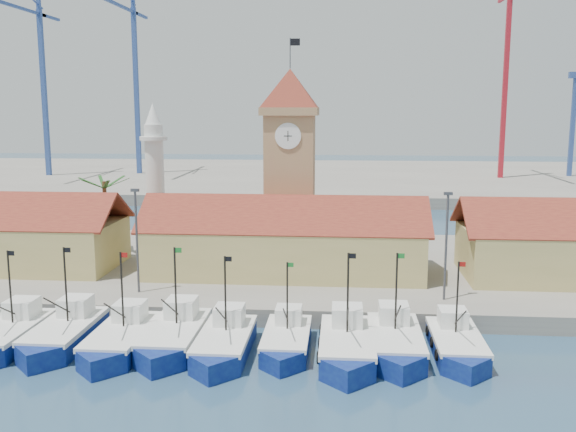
{
  "coord_description": "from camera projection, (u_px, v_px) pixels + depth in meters",
  "views": [
    {
      "loc": [
        5.38,
        -40.35,
        17.21
      ],
      "look_at": [
        0.46,
        18.0,
        7.36
      ],
      "focal_mm": 40.0,
      "sensor_mm": 36.0,
      "label": 1
    }
  ],
  "objects": [
    {
      "name": "boat_3",
      "position": [
        120.0,
        341.0,
        45.75
      ],
      "size": [
        3.62,
        9.93,
        7.51
      ],
      "color": "navy",
      "rests_on": "ground"
    },
    {
      "name": "lamp_posts",
      "position": [
        282.0,
        238.0,
        53.63
      ],
      "size": [
        80.7,
        0.25,
        9.03
      ],
      "color": "#3F3F44",
      "rests_on": "quay"
    },
    {
      "name": "boat_4",
      "position": [
        174.0,
        339.0,
        46.24
      ],
      "size": [
        3.74,
        10.25,
        7.76
      ],
      "color": "navy",
      "rests_on": "ground"
    },
    {
      "name": "boat_7",
      "position": [
        347.0,
        348.0,
        44.39
      ],
      "size": [
        3.75,
        10.28,
        7.78
      ],
      "color": "navy",
      "rests_on": "ground"
    },
    {
      "name": "boat_9",
      "position": [
        457.0,
        347.0,
        44.88
      ],
      "size": [
        3.39,
        9.29,
        7.03
      ],
      "color": "navy",
      "rests_on": "ground"
    },
    {
      "name": "clock_tower",
      "position": [
        290.0,
        160.0,
        66.52
      ],
      "size": [
        5.8,
        5.8,
        22.7
      ],
      "color": "#A77A56",
      "rests_on": "quay"
    },
    {
      "name": "ground",
      "position": [
        259.0,
        368.0,
        42.96
      ],
      "size": [
        400.0,
        400.0,
        0.0
      ],
      "primitive_type": "plane",
      "color": "navy",
      "rests_on": "ground"
    },
    {
      "name": "palm_tree",
      "position": [
        105.0,
        211.0,
        69.13
      ],
      "size": [
        5.6,
        5.03,
        8.39
      ],
      "color": "brown",
      "rests_on": "quay"
    },
    {
      "name": "crane_red_right",
      "position": [
        508.0,
        58.0,
        137.14
      ],
      "size": [
        1.0,
        30.63,
        47.15
      ],
      "color": "#AC1A27",
      "rests_on": "terminal"
    },
    {
      "name": "boat_2",
      "position": [
        63.0,
        336.0,
        46.82
      ],
      "size": [
        3.69,
        10.1,
        7.64
      ],
      "color": "navy",
      "rests_on": "ground"
    },
    {
      "name": "hall_center",
      "position": [
        285.0,
        247.0,
        61.95
      ],
      "size": [
        27.04,
        10.13,
        7.61
      ],
      "color": "tan",
      "rests_on": "quay"
    },
    {
      "name": "minaret",
      "position": [
        155.0,
        178.0,
        70.1
      ],
      "size": [
        3.0,
        3.0,
        16.3
      ],
      "color": "silver",
      "rests_on": "quay"
    },
    {
      "name": "terminal",
      "position": [
        319.0,
        178.0,
        150.88
      ],
      "size": [
        240.0,
        80.0,
        2.0
      ],
      "primitive_type": "cube",
      "color": "gray",
      "rests_on": "ground"
    },
    {
      "name": "crane_blue_near",
      "position": [
        134.0,
        66.0,
        146.98
      ],
      "size": [
        1.0,
        31.67,
        44.94
      ],
      "color": "#2E498D",
      "rests_on": "terminal"
    },
    {
      "name": "quay",
      "position": [
        288.0,
        269.0,
        66.42
      ],
      "size": [
        140.0,
        32.0,
        1.5
      ],
      "primitive_type": "cube",
      "color": "gray",
      "rests_on": "ground"
    },
    {
      "name": "boat_1",
      "position": [
        7.0,
        337.0,
        46.61
      ],
      "size": [
        3.59,
        9.83,
        7.44
      ],
      "color": "navy",
      "rests_on": "ground"
    },
    {
      "name": "boat_8",
      "position": [
        396.0,
        344.0,
        45.15
      ],
      "size": [
        3.66,
        10.04,
        7.59
      ],
      "color": "navy",
      "rests_on": "ground"
    },
    {
      "name": "boat_6",
      "position": [
        286.0,
        342.0,
        45.8
      ],
      "size": [
        3.25,
        8.91,
        6.74
      ],
      "color": "navy",
      "rests_on": "ground"
    },
    {
      "name": "crane_blue_far",
      "position": [
        39.0,
        66.0,
        142.23
      ],
      "size": [
        1.0,
        35.22,
        43.88
      ],
      "color": "#2E498D",
      "rests_on": "terminal"
    },
    {
      "name": "boat_5",
      "position": [
        224.0,
        345.0,
        45.04
      ],
      "size": [
        3.56,
        9.76,
        7.38
      ],
      "color": "navy",
      "rests_on": "ground"
    }
  ]
}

